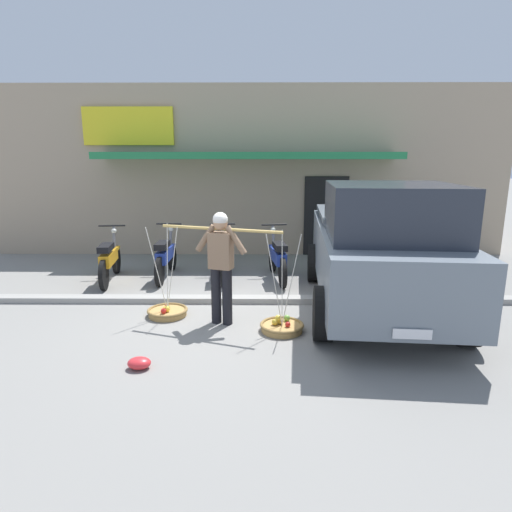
{
  "coord_description": "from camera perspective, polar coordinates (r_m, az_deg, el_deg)",
  "views": [
    {
      "loc": [
        0.35,
        -6.44,
        2.47
      ],
      "look_at": [
        0.29,
        0.6,
        0.85
      ],
      "focal_mm": 30.3,
      "sensor_mm": 36.0,
      "label": 1
    }
  ],
  "objects": [
    {
      "name": "motorcycle_third_in_row",
      "position": [
        8.93,
        -4.38,
        -0.14
      ],
      "size": [
        0.54,
        1.82,
        1.09
      ],
      "color": "black",
      "rests_on": "ground"
    },
    {
      "name": "ground_plane",
      "position": [
        6.91,
        -2.48,
        -8.01
      ],
      "size": [
        90.0,
        90.0,
        0.0
      ],
      "primitive_type": "plane",
      "color": "gray"
    },
    {
      "name": "parked_truck",
      "position": [
        7.24,
        15.93,
        0.98
      ],
      "size": [
        2.46,
        4.84,
        2.1
      ],
      "color": "slate",
      "rests_on": "ground"
    },
    {
      "name": "storefront_building",
      "position": [
        13.43,
        -0.69,
        11.38
      ],
      "size": [
        13.0,
        6.0,
        4.2
      ],
      "color": "tan",
      "rests_on": "ground"
    },
    {
      "name": "motorcycle_end_of_row",
      "position": [
        8.83,
        2.87,
        -0.27
      ],
      "size": [
        0.54,
        1.82,
        1.09
      ],
      "color": "black",
      "rests_on": "ground"
    },
    {
      "name": "motorcycle_nearest_shop",
      "position": [
        9.16,
        -18.78,
        -0.47
      ],
      "size": [
        0.54,
        1.81,
        1.09
      ],
      "color": "black",
      "rests_on": "ground"
    },
    {
      "name": "fruit_vendor",
      "position": [
        6.38,
        -4.64,
        -0.6
      ],
      "size": [
        1.8,
        0.65,
        1.7
      ],
      "color": "black",
      "rests_on": "ground"
    },
    {
      "name": "fruit_basket_right_side",
      "position": [
        6.35,
        3.43,
        -9.2
      ],
      "size": [
        0.64,
        0.64,
        1.45
      ],
      "color": "#B2894C",
      "rests_on": "ground"
    },
    {
      "name": "motorcycle_second_in_row",
      "position": [
        9.11,
        -11.85,
        -0.11
      ],
      "size": [
        0.54,
        1.82,
        1.09
      ],
      "color": "black",
      "rests_on": "ground"
    },
    {
      "name": "fruit_basket_left_side",
      "position": [
        7.06,
        -11.61,
        -7.16
      ],
      "size": [
        0.64,
        0.64,
        1.45
      ],
      "color": "#B2894C",
      "rests_on": "ground"
    },
    {
      "name": "sidewalk_curb",
      "position": [
        7.55,
        -2.21,
        -5.75
      ],
      "size": [
        20.0,
        0.24,
        0.1
      ],
      "primitive_type": "cube",
      "color": "gray",
      "rests_on": "ground"
    },
    {
      "name": "plastic_litter_bag",
      "position": [
        5.48,
        -15.16,
        -13.49
      ],
      "size": [
        0.28,
        0.22,
        0.14
      ],
      "primitive_type": "ellipsoid",
      "color": "red",
      "rests_on": "ground"
    }
  ]
}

